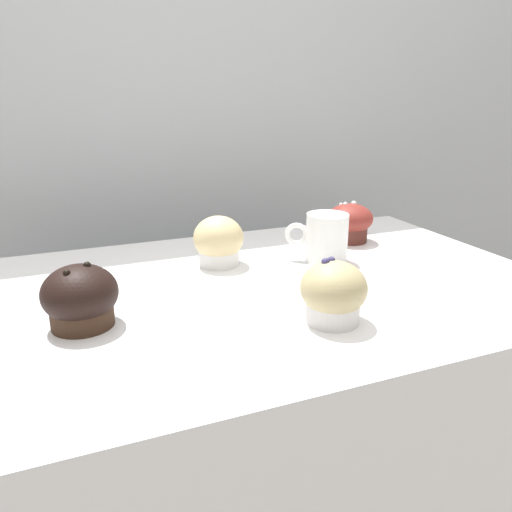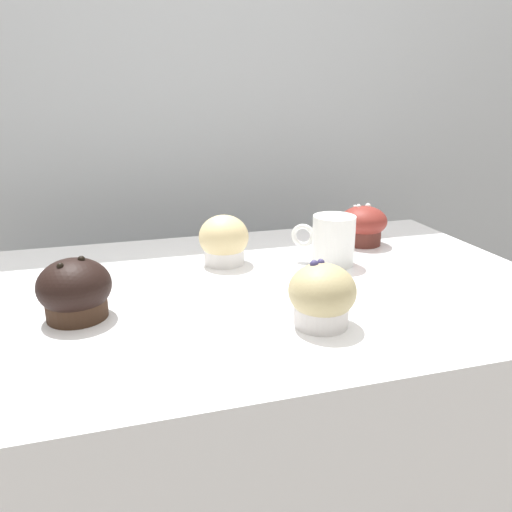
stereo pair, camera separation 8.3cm
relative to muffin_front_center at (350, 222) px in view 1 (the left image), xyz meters
The scene contains 7 objects.
wall_back 0.52m from the muffin_front_center, 122.84° to the left, with size 3.20×0.10×1.80m, color #B2B7BC.
display_counter 0.59m from the muffin_front_center, 149.85° to the right, with size 1.00×0.64×0.89m, color white.
muffin_front_center is the anchor object (origin of this frame).
muffin_back_left 0.60m from the muffin_front_center, 159.30° to the right, with size 0.10×0.10×0.09m.
muffin_back_right 0.31m from the muffin_front_center, behind, with size 0.09×0.09×0.09m.
muffin_front_left 0.41m from the muffin_front_center, 125.55° to the right, with size 0.09×0.09×0.09m.
coffee_cup 0.15m from the muffin_front_center, 139.69° to the right, with size 0.11×0.08×0.09m.
Camera 1 is at (-0.29, -0.72, 1.20)m, focal length 35.00 mm.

